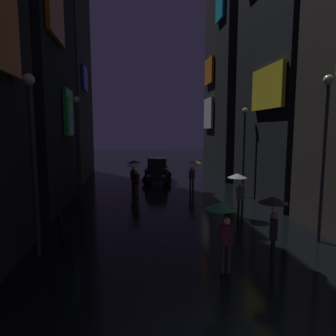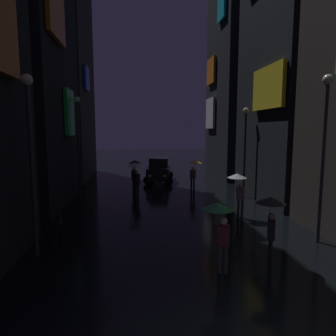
# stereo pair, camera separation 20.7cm
# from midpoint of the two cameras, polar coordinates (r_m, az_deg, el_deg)

# --- Properties ---
(building_left_far) EXTENTS (4.25, 8.49, 23.54)m
(building_left_far) POSITION_cam_midpoint_polar(r_m,az_deg,el_deg) (28.33, -19.38, 22.51)
(building_left_far) COLOR #33302D
(building_left_far) RESTS_ON ground
(building_right_mid) EXTENTS (4.25, 7.13, 18.43)m
(building_right_mid) POSITION_cam_midpoint_polar(r_m,az_deg,el_deg) (20.08, 23.05, 21.35)
(building_right_mid) COLOR black
(building_right_mid) RESTS_ON ground
(building_right_far) EXTENTS (4.25, 7.08, 18.17)m
(building_right_far) POSITION_cam_midpoint_polar(r_m,az_deg,el_deg) (28.08, 13.53, 17.22)
(building_right_far) COLOR black
(building_right_far) RESTS_ON ground
(pedestrian_near_crossing_yellow) EXTENTS (0.90, 0.90, 2.12)m
(pedestrian_near_crossing_yellow) POSITION_cam_midpoint_polar(r_m,az_deg,el_deg) (20.28, 5.36, 0.23)
(pedestrian_near_crossing_yellow) COLOR black
(pedestrian_near_crossing_yellow) RESTS_ON ground
(pedestrian_foreground_right_black) EXTENTS (0.90, 0.90, 2.12)m
(pedestrian_foreground_right_black) POSITION_cam_midpoint_polar(r_m,az_deg,el_deg) (20.29, -6.08, 0.22)
(pedestrian_foreground_right_black) COLOR black
(pedestrian_foreground_right_black) RESTS_ON ground
(pedestrian_midstreet_centre_clear) EXTENTS (0.90, 0.90, 2.12)m
(pedestrian_midstreet_centre_clear) POSITION_cam_midpoint_polar(r_m,az_deg,el_deg) (18.58, -5.97, -0.43)
(pedestrian_midstreet_centre_clear) COLOR #38332D
(pedestrian_midstreet_centre_clear) RESTS_ON ground
(pedestrian_foreground_left_green) EXTENTS (0.90, 0.90, 2.12)m
(pedestrian_foreground_left_green) POSITION_cam_midpoint_polar(r_m,az_deg,el_deg) (8.76, 10.46, -9.32)
(pedestrian_foreground_left_green) COLOR #38332D
(pedestrian_foreground_left_green) RESTS_ON ground
(pedestrian_midstreet_left_black) EXTENTS (0.90, 0.90, 2.12)m
(pedestrian_midstreet_left_black) POSITION_cam_midpoint_polar(r_m,az_deg,el_deg) (9.77, 19.55, -7.88)
(pedestrian_midstreet_left_black) COLOR black
(pedestrian_midstreet_left_black) RESTS_ON ground
(pedestrian_far_right_clear) EXTENTS (0.90, 0.90, 2.12)m
(pedestrian_far_right_clear) POSITION_cam_midpoint_polar(r_m,az_deg,el_deg) (14.45, 13.62, -2.81)
(pedestrian_far_right_clear) COLOR #38332D
(pedestrian_far_right_clear) RESTS_ON ground
(bicycle_parked_at_storefront) EXTENTS (0.52, 1.78, 0.96)m
(bicycle_parked_at_storefront) POSITION_cam_midpoint_polar(r_m,az_deg,el_deg) (12.43, -19.34, -10.78)
(bicycle_parked_at_storefront) COLOR black
(bicycle_parked_at_storefront) RESTS_ON ground
(car_distant) EXTENTS (2.65, 4.33, 1.92)m
(car_distant) POSITION_cam_midpoint_polar(r_m,az_deg,el_deg) (24.16, -1.49, -0.38)
(car_distant) COLOR black
(car_distant) RESTS_ON ground
(streetlamp_left_near) EXTENTS (0.36, 0.36, 5.87)m
(streetlamp_left_near) POSITION_cam_midpoint_polar(r_m,az_deg,el_deg) (10.40, -24.15, 3.81)
(streetlamp_left_near) COLOR #2D2D33
(streetlamp_left_near) RESTS_ON ground
(streetlamp_right_near) EXTENTS (0.36, 0.36, 6.07)m
(streetlamp_right_near) POSITION_cam_midpoint_polar(r_m,az_deg,el_deg) (12.13, 28.00, 4.53)
(streetlamp_right_near) COLOR #2D2D33
(streetlamp_right_near) RESTS_ON ground
(streetlamp_left_far) EXTENTS (0.36, 0.36, 6.09)m
(streetlamp_left_far) POSITION_cam_midpoint_polar(r_m,az_deg,el_deg) (18.69, -16.37, 5.80)
(streetlamp_left_far) COLOR #2D2D33
(streetlamp_left_far) RESTS_ON ground
(streetlamp_right_far) EXTENTS (0.36, 0.36, 5.47)m
(streetlamp_right_far) POSITION_cam_midpoint_polar(r_m,az_deg,el_deg) (18.88, 14.76, 4.85)
(streetlamp_right_far) COLOR #2D2D33
(streetlamp_right_far) RESTS_ON ground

